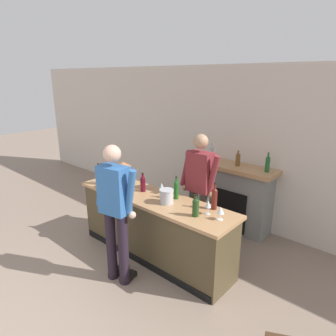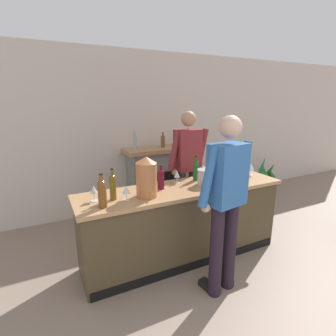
# 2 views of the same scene
# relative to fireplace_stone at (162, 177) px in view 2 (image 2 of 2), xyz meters

# --- Properties ---
(wall_back_panel) EXTENTS (12.00, 0.07, 2.75)m
(wall_back_panel) POSITION_rel_fireplace_stone_xyz_m (-0.27, 0.26, 0.80)
(wall_back_panel) COLOR beige
(wall_back_panel) RESTS_ON ground_plane
(bar_counter) EXTENTS (2.54, 0.66, 0.93)m
(bar_counter) POSITION_rel_fireplace_stone_xyz_m (-0.44, -1.55, -0.11)
(bar_counter) COLOR #4A3E27
(bar_counter) RESTS_ON ground_plane
(fireplace_stone) EXTENTS (1.36, 0.52, 1.45)m
(fireplace_stone) POSITION_rel_fireplace_stone_xyz_m (0.00, 0.00, 0.00)
(fireplace_stone) COLOR gray
(fireplace_stone) RESTS_ON ground_plane
(potted_plant_corner) EXTENTS (0.35, 0.39, 0.77)m
(potted_plant_corner) POSITION_rel_fireplace_stone_xyz_m (2.40, -0.20, -0.28)
(potted_plant_corner) COLOR #454749
(potted_plant_corner) RESTS_ON ground_plane
(person_customer) EXTENTS (0.65, 0.35, 1.81)m
(person_customer) POSITION_rel_fireplace_stone_xyz_m (-0.39, -2.27, 0.43)
(person_customer) COLOR black
(person_customer) RESTS_ON ground_plane
(person_bartender) EXTENTS (0.66, 0.31, 1.80)m
(person_bartender) POSITION_rel_fireplace_stone_xyz_m (-0.06, -0.99, 0.42)
(person_bartender) COLOR #4A443B
(person_bartender) RESTS_ON ground_plane
(copper_dispenser) EXTENTS (0.23, 0.27, 0.44)m
(copper_dispenser) POSITION_rel_fireplace_stone_xyz_m (-0.95, -1.65, 0.57)
(copper_dispenser) COLOR #B56A3D
(copper_dispenser) RESTS_ON bar_counter
(ice_bucket_steel) EXTENTS (0.19, 0.19, 0.19)m
(ice_bucket_steel) POSITION_rel_fireplace_stone_xyz_m (-0.16, -1.58, 0.45)
(ice_bucket_steel) COLOR silver
(ice_bucket_steel) RESTS_ON bar_counter
(wine_bottle_chardonnay_pale) EXTENTS (0.08, 0.08, 0.28)m
(wine_bottle_chardonnay_pale) POSITION_rel_fireplace_stone_xyz_m (0.36, -1.64, 0.48)
(wine_bottle_chardonnay_pale) COLOR #203E19
(wine_bottle_chardonnay_pale) RESTS_ON bar_counter
(wine_bottle_cabernet_heavy) EXTENTS (0.07, 0.07, 0.35)m
(wine_bottle_cabernet_heavy) POSITION_rel_fireplace_stone_xyz_m (0.41, -1.32, 0.51)
(wine_bottle_cabernet_heavy) COLOR maroon
(wine_bottle_cabernet_heavy) RESTS_ON bar_counter
(wine_bottle_rose_blush) EXTENTS (0.08, 0.08, 0.28)m
(wine_bottle_rose_blush) POSITION_rel_fireplace_stone_xyz_m (-0.71, -1.49, 0.48)
(wine_bottle_rose_blush) COLOR #570E20
(wine_bottle_rose_blush) RESTS_ON bar_counter
(wine_bottle_burgundy_dark) EXTENTS (0.07, 0.07, 0.32)m
(wine_bottle_burgundy_dark) POSITION_rel_fireplace_stone_xyz_m (-0.17, -1.38, 0.49)
(wine_bottle_burgundy_dark) COLOR #1A581A
(wine_bottle_burgundy_dark) RESTS_ON bar_counter
(wine_bottle_merlot_tall) EXTENTS (0.08, 0.08, 0.34)m
(wine_bottle_merlot_tall) POSITION_rel_fireplace_stone_xyz_m (-1.44, -1.73, 0.50)
(wine_bottle_merlot_tall) COLOR brown
(wine_bottle_merlot_tall) RESTS_ON bar_counter
(wine_bottle_port_short) EXTENTS (0.07, 0.07, 0.34)m
(wine_bottle_port_short) POSITION_rel_fireplace_stone_xyz_m (-1.30, -1.58, 0.50)
(wine_bottle_port_short) COLOR brown
(wine_bottle_port_short) RESTS_ON bar_counter
(wine_glass_front_left) EXTENTS (0.07, 0.07, 0.16)m
(wine_glass_front_left) POSITION_rel_fireplace_stone_xyz_m (-0.44, -1.38, 0.46)
(wine_glass_front_left) COLOR silver
(wine_glass_front_left) RESTS_ON bar_counter
(wine_glass_back_row) EXTENTS (0.08, 0.08, 0.15)m
(wine_glass_back_row) POSITION_rel_fireplace_stone_xyz_m (-1.18, -1.65, 0.46)
(wine_glass_back_row) COLOR silver
(wine_glass_back_row) RESTS_ON bar_counter
(wine_glass_by_dispenser) EXTENTS (0.07, 0.07, 0.18)m
(wine_glass_by_dispenser) POSITION_rel_fireplace_stone_xyz_m (0.44, -1.50, 0.48)
(wine_glass_by_dispenser) COLOR silver
(wine_glass_by_dispenser) RESTS_ON bar_counter
(wine_glass_front_right) EXTENTS (0.09, 0.09, 0.17)m
(wine_glass_front_right) POSITION_rel_fireplace_stone_xyz_m (0.63, -1.52, 0.47)
(wine_glass_front_right) COLOR silver
(wine_glass_front_right) RESTS_ON bar_counter
(wine_glass_near_bucket) EXTENTS (0.08, 0.08, 0.17)m
(wine_glass_near_bucket) POSITION_rel_fireplace_stone_xyz_m (-1.49, -1.53, 0.47)
(wine_glass_near_bucket) COLOR silver
(wine_glass_near_bucket) RESTS_ON bar_counter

